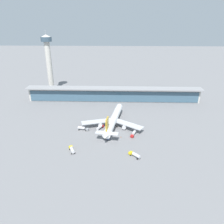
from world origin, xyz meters
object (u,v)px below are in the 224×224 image
object	(u,v)px
service_truck_near_nose_blue	(107,138)
airliner_on_stand	(113,120)
control_tower	(48,59)
safety_cone_alpha	(121,137)
service_truck_by_tail_grey	(83,128)
service_truck_at_far_stand_yellow	(72,149)
service_truck_mid_apron_red	(134,133)
service_truck_under_wing_yellow	(135,155)
service_truck_on_taxiway_red	(100,127)

from	to	relation	value
service_truck_near_nose_blue	airliner_on_stand	bearing A→B (deg)	79.83
control_tower	safety_cone_alpha	bearing A→B (deg)	-52.69
service_truck_by_tail_grey	service_truck_at_far_stand_yellow	distance (m)	30.59
service_truck_mid_apron_red	safety_cone_alpha	size ratio (longest dim) A/B	12.64
airliner_on_stand	service_truck_under_wing_yellow	size ratio (longest dim) A/B	8.61
service_truck_near_nose_blue	service_truck_at_far_stand_yellow	world-z (taller)	service_truck_at_far_stand_yellow
service_truck_mid_apron_red	service_truck_on_taxiway_red	bearing A→B (deg)	161.38
airliner_on_stand	safety_cone_alpha	distance (m)	20.43
service_truck_mid_apron_red	service_truck_at_far_stand_yellow	xyz separation A→B (m)	(-41.93, -23.63, 0.00)
service_truck_on_taxiway_red	safety_cone_alpha	world-z (taller)	service_truck_on_taxiway_red
service_truck_on_taxiway_red	service_truck_near_nose_blue	bearing A→B (deg)	-67.04
airliner_on_stand	control_tower	distance (m)	124.37
airliner_on_stand	service_truck_near_nose_blue	bearing A→B (deg)	-100.17
airliner_on_stand	service_truck_at_far_stand_yellow	distance (m)	46.99
service_truck_near_nose_blue	service_truck_at_far_stand_yellow	size ratio (longest dim) A/B	0.37
service_truck_by_tail_grey	safety_cone_alpha	bearing A→B (deg)	-19.35
control_tower	airliner_on_stand	bearing A→B (deg)	-49.54
service_truck_under_wing_yellow	control_tower	world-z (taller)	control_tower
service_truck_mid_apron_red	service_truck_on_taxiway_red	size ratio (longest dim) A/B	1.02
service_truck_under_wing_yellow	control_tower	xyz separation A→B (m)	(-92.77, 134.70, 36.85)
service_truck_near_nose_blue	service_truck_at_far_stand_yellow	bearing A→B (deg)	-143.23
service_truck_near_nose_blue	safety_cone_alpha	xyz separation A→B (m)	(10.01, 3.31, -0.56)
service_truck_on_taxiway_red	service_truck_mid_apron_red	bearing A→B (deg)	-18.62
service_truck_under_wing_yellow	service_truck_by_tail_grey	xyz separation A→B (m)	(-38.91, 35.19, 0.00)
service_truck_near_nose_blue	service_truck_under_wing_yellow	bearing A→B (deg)	-48.45
service_truck_at_far_stand_yellow	safety_cone_alpha	distance (m)	38.01
service_truck_by_tail_grey	service_truck_under_wing_yellow	bearing A→B (deg)	-42.13
airliner_on_stand	service_truck_by_tail_grey	bearing A→B (deg)	-160.95
service_truck_near_nose_blue	safety_cone_alpha	size ratio (longest dim) A/B	4.66
service_truck_by_tail_grey	control_tower	size ratio (longest dim) A/B	0.13
service_truck_under_wing_yellow	service_truck_on_taxiway_red	size ratio (longest dim) A/B	0.88
service_truck_on_taxiway_red	safety_cone_alpha	xyz separation A→B (m)	(16.72, -12.53, -1.39)
service_truck_at_far_stand_yellow	service_truck_near_nose_blue	bearing A→B (deg)	36.77
airliner_on_stand	control_tower	xyz separation A→B (m)	(-77.81, 91.24, 33.00)
service_truck_under_wing_yellow	service_truck_mid_apron_red	bearing A→B (deg)	88.58
service_truck_on_taxiway_red	control_tower	distance (m)	123.98
service_truck_under_wing_yellow	service_truck_on_taxiway_red	xyz separation A→B (m)	(-25.63, 37.19, 0.00)
safety_cone_alpha	service_truck_at_far_stand_yellow	bearing A→B (deg)	-148.29
service_truck_under_wing_yellow	service_truck_on_taxiway_red	bearing A→B (deg)	124.58
safety_cone_alpha	airliner_on_stand	bearing A→B (deg)	107.83
control_tower	safety_cone_alpha	world-z (taller)	control_tower
service_truck_mid_apron_red	control_tower	bearing A→B (deg)	131.30
service_truck_on_taxiway_red	control_tower	bearing A→B (deg)	124.55
service_truck_mid_apron_red	service_truck_on_taxiway_red	distance (m)	27.79
service_truck_near_nose_blue	safety_cone_alpha	bearing A→B (deg)	18.27
service_truck_near_nose_blue	service_truck_by_tail_grey	world-z (taller)	service_truck_by_tail_grey
service_truck_by_tail_grey	service_truck_on_taxiway_red	xyz separation A→B (m)	(13.27, 2.00, 0.00)
service_truck_near_nose_blue	service_truck_on_taxiway_red	xyz separation A→B (m)	(-6.71, 15.84, 0.83)
service_truck_under_wing_yellow	service_truck_at_far_stand_yellow	bearing A→B (deg)	173.51
service_truck_mid_apron_red	service_truck_on_taxiway_red	xyz separation A→B (m)	(-26.34, 8.87, 0.00)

